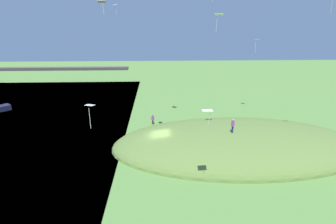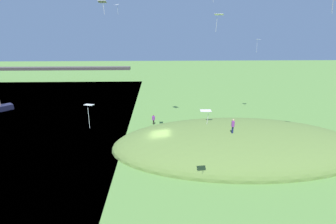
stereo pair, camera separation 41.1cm
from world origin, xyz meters
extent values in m
plane|color=#5E8B3F|center=(0.00, 0.00, 0.00)|extent=(160.00, 160.00, 0.00)
ellipsoid|color=olive|center=(9.97, 0.06, 0.00)|extent=(31.91, 16.75, 5.06)
cube|color=#514B47|center=(-30.65, 35.85, 4.26)|extent=(46.63, 1.80, 0.70)
cube|color=navy|center=(8.73, -1.36, 2.91)|extent=(0.21, 0.13, 0.85)
cylinder|color=purple|center=(8.73, -1.36, 3.68)|extent=(0.39, 0.39, 0.68)
sphere|color=tan|center=(8.73, -1.36, 4.14)|extent=(0.26, 0.26, 0.26)
cube|color=#332D24|center=(-0.94, 8.20, 0.37)|extent=(0.23, 0.27, 0.74)
cylinder|color=purple|center=(-0.94, 8.20, 1.04)|extent=(0.59, 0.59, 0.59)
sphere|color=brown|center=(-0.94, 8.20, 1.45)|extent=(0.22, 0.22, 0.22)
cube|color=white|center=(15.77, 12.79, 12.48)|extent=(0.75, 0.58, 0.07)
cylinder|color=white|center=(15.68, 12.83, 11.38)|extent=(0.16, 0.06, 1.87)
cube|color=white|center=(6.16, -2.10, 15.82)|extent=(1.07, 0.91, 0.15)
cylinder|color=white|center=(5.97, -2.07, 14.86)|extent=(0.09, 0.13, 1.45)
cube|color=white|center=(-6.08, -8.04, 8.22)|extent=(0.90, 0.75, 0.08)
cylinder|color=white|center=(-6.12, -8.33, 7.11)|extent=(0.11, 0.30, 1.82)
cube|color=silver|center=(3.81, -10.36, 8.36)|extent=(0.88, 0.62, 0.03)
cylinder|color=silver|center=(3.97, -10.48, 7.69)|extent=(0.15, 0.12, 0.89)
cylinder|color=silver|center=(16.94, -3.22, 16.67)|extent=(0.26, 0.17, 1.59)
cube|color=white|center=(-7.14, 17.94, 17.85)|extent=(1.09, 1.17, 0.18)
cylinder|color=white|center=(-6.92, 17.76, 16.95)|extent=(0.05, 0.08, 1.33)
cube|color=silver|center=(-6.47, 2.98, 17.32)|extent=(0.96, 0.67, 0.24)
cylinder|color=silver|center=(-6.29, 2.71, 16.50)|extent=(0.13, 0.12, 1.17)
camera|label=1|loc=(-0.19, -30.47, 15.08)|focal=28.48mm
camera|label=2|loc=(0.22, -30.48, 15.08)|focal=28.48mm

